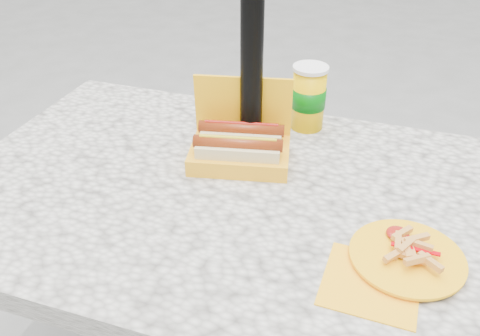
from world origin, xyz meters
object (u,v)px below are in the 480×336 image
(hotdog_box, at_px, (240,146))
(fries_plate, at_px, (404,258))
(soda_cup, at_px, (309,97))
(umbrella_pole, at_px, (253,2))

(hotdog_box, bearing_deg, fries_plate, -42.48)
(hotdog_box, xyz_separation_m, soda_cup, (0.11, 0.21, 0.04))
(fries_plate, bearing_deg, umbrella_pole, 143.10)
(fries_plate, bearing_deg, hotdog_box, 149.37)
(umbrella_pole, relative_size, hotdog_box, 8.83)
(hotdog_box, relative_size, soda_cup, 1.51)
(umbrella_pole, bearing_deg, soda_cup, 57.85)
(umbrella_pole, relative_size, fries_plate, 8.57)
(fries_plate, distance_m, soda_cup, 0.52)
(fries_plate, height_order, soda_cup, soda_cup)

